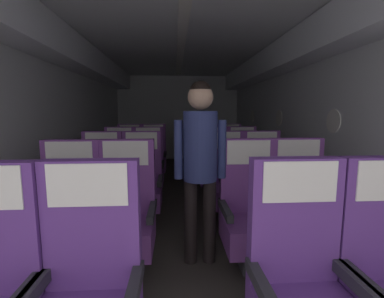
{
  "coord_description": "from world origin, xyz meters",
  "views": [
    {
      "loc": [
        -0.1,
        0.25,
        1.29
      ],
      "look_at": [
        0.12,
        3.67,
        0.82
      ],
      "focal_mm": 25.12,
      "sensor_mm": 36.0,
      "label": 1
    }
  ],
  "objects_px": {
    "seat_d_left_aisle": "(148,168)",
    "seat_d_right_window": "(214,167)",
    "seat_b_left_aisle": "(126,217)",
    "seat_d_left_window": "(119,168)",
    "seat_a_right_window": "(303,292)",
    "seat_c_right_window": "(226,184)",
    "seat_b_left_window": "(69,219)",
    "seat_b_right_window": "(250,215)",
    "seat_c_left_window": "(101,186)",
    "seat_e_left_window": "(130,157)",
    "seat_c_right_aisle": "(263,183)",
    "seat_d_right_aisle": "(243,167)",
    "flight_attendant": "(200,155)",
    "seat_e_right_window": "(206,157)",
    "seat_e_left_aisle": "(154,157)",
    "seat_b_right_aisle": "(300,213)",
    "seat_e_right_aisle": "(230,156)",
    "seat_c_left_aisle": "(142,185)"
  },
  "relations": [
    {
      "from": "seat_c_left_window",
      "to": "seat_d_left_window",
      "type": "xyz_separation_m",
      "value": [
        0.01,
        0.97,
        0.0
      ]
    },
    {
      "from": "seat_b_left_aisle",
      "to": "seat_e_right_window",
      "type": "xyz_separation_m",
      "value": [
        0.99,
        2.91,
        0.0
      ]
    },
    {
      "from": "seat_e_left_window",
      "to": "seat_e_left_aisle",
      "type": "relative_size",
      "value": 1.0
    },
    {
      "from": "seat_b_left_window",
      "to": "seat_c_right_aisle",
      "type": "height_order",
      "value": "same"
    },
    {
      "from": "seat_b_right_window",
      "to": "flight_attendant",
      "type": "relative_size",
      "value": 0.69
    },
    {
      "from": "seat_b_left_aisle",
      "to": "seat_c_right_window",
      "type": "height_order",
      "value": "same"
    },
    {
      "from": "seat_b_right_aisle",
      "to": "seat_e_right_aisle",
      "type": "xyz_separation_m",
      "value": [
        0.01,
        2.92,
        0.0
      ]
    },
    {
      "from": "seat_d_left_aisle",
      "to": "seat_e_left_aisle",
      "type": "bearing_deg",
      "value": 89.61
    },
    {
      "from": "seat_d_left_window",
      "to": "seat_d_left_aisle",
      "type": "bearing_deg",
      "value": -1.22
    },
    {
      "from": "flight_attendant",
      "to": "seat_c_right_aisle",
      "type": "bearing_deg",
      "value": 31.52
    },
    {
      "from": "seat_d_left_aisle",
      "to": "flight_attendant",
      "type": "distance_m",
      "value": 2.0
    },
    {
      "from": "seat_b_right_aisle",
      "to": "seat_c_right_window",
      "type": "bearing_deg",
      "value": 115.2
    },
    {
      "from": "seat_a_right_window",
      "to": "seat_c_left_window",
      "type": "height_order",
      "value": "same"
    },
    {
      "from": "seat_a_right_window",
      "to": "seat_d_left_window",
      "type": "bearing_deg",
      "value": 116.26
    },
    {
      "from": "seat_d_left_aisle",
      "to": "seat_b_left_window",
      "type": "bearing_deg",
      "value": -102.61
    },
    {
      "from": "seat_d_left_window",
      "to": "seat_c_right_window",
      "type": "bearing_deg",
      "value": -34.12
    },
    {
      "from": "seat_c_left_window",
      "to": "seat_c_right_window",
      "type": "bearing_deg",
      "value": -0.15
    },
    {
      "from": "seat_c_left_window",
      "to": "seat_e_right_aisle",
      "type": "xyz_separation_m",
      "value": [
        1.9,
        1.95,
        0.0
      ]
    },
    {
      "from": "seat_b_right_window",
      "to": "flight_attendant",
      "type": "bearing_deg",
      "value": 165.85
    },
    {
      "from": "seat_b_right_aisle",
      "to": "seat_c_right_aisle",
      "type": "bearing_deg",
      "value": 90.16
    },
    {
      "from": "seat_c_left_aisle",
      "to": "seat_e_left_aisle",
      "type": "height_order",
      "value": "same"
    },
    {
      "from": "seat_c_left_window",
      "to": "seat_e_right_aisle",
      "type": "bearing_deg",
      "value": 45.74
    },
    {
      "from": "seat_b_left_window",
      "to": "seat_b_right_window",
      "type": "relative_size",
      "value": 1.0
    },
    {
      "from": "seat_d_left_aisle",
      "to": "seat_d_right_window",
      "type": "height_order",
      "value": "same"
    },
    {
      "from": "seat_d_right_aisle",
      "to": "seat_c_left_window",
      "type": "bearing_deg",
      "value": -152.93
    },
    {
      "from": "seat_b_right_window",
      "to": "seat_d_right_aisle",
      "type": "bearing_deg",
      "value": 77.3
    },
    {
      "from": "seat_a_right_window",
      "to": "seat_d_right_window",
      "type": "xyz_separation_m",
      "value": [
        0.0,
        2.92,
        0.0
      ]
    },
    {
      "from": "seat_b_left_window",
      "to": "seat_e_left_window",
      "type": "height_order",
      "value": "same"
    },
    {
      "from": "seat_b_right_window",
      "to": "seat_d_right_aisle",
      "type": "relative_size",
      "value": 1.0
    },
    {
      "from": "seat_d_right_aisle",
      "to": "seat_b_left_window",
      "type": "bearing_deg",
      "value": -134.06
    },
    {
      "from": "seat_b_left_aisle",
      "to": "seat_c_left_window",
      "type": "distance_m",
      "value": 1.07
    },
    {
      "from": "seat_d_left_window",
      "to": "seat_d_left_aisle",
      "type": "height_order",
      "value": "same"
    },
    {
      "from": "seat_c_left_aisle",
      "to": "seat_c_right_aisle",
      "type": "xyz_separation_m",
      "value": [
        1.43,
        0.0,
        0.0
      ]
    },
    {
      "from": "seat_d_left_aisle",
      "to": "seat_e_right_window",
      "type": "distance_m",
      "value": 1.4
    },
    {
      "from": "seat_b_left_window",
      "to": "seat_c_right_window",
      "type": "bearing_deg",
      "value": 34.27
    },
    {
      "from": "seat_d_right_aisle",
      "to": "seat_e_left_window",
      "type": "distance_m",
      "value": 2.13
    },
    {
      "from": "seat_d_left_aisle",
      "to": "seat_d_right_window",
      "type": "relative_size",
      "value": 1.0
    },
    {
      "from": "seat_e_left_window",
      "to": "flight_attendant",
      "type": "distance_m",
      "value": 3.06
    },
    {
      "from": "seat_b_left_window",
      "to": "seat_b_left_aisle",
      "type": "xyz_separation_m",
      "value": [
        0.44,
        0.01,
        0.0
      ]
    },
    {
      "from": "seat_c_left_aisle",
      "to": "seat_e_left_aisle",
      "type": "distance_m",
      "value": 1.94
    },
    {
      "from": "seat_b_right_window",
      "to": "seat_d_right_window",
      "type": "xyz_separation_m",
      "value": [
        -0.01,
        1.97,
        0.0
      ]
    },
    {
      "from": "seat_b_left_window",
      "to": "seat_c_left_window",
      "type": "distance_m",
      "value": 0.98
    },
    {
      "from": "seat_b_left_window",
      "to": "seat_b_right_window",
      "type": "bearing_deg",
      "value": 0.05
    },
    {
      "from": "seat_c_right_window",
      "to": "seat_e_left_window",
      "type": "relative_size",
      "value": 1.0
    },
    {
      "from": "seat_b_right_aisle",
      "to": "seat_a_right_window",
      "type": "bearing_deg",
      "value": -114.82
    },
    {
      "from": "seat_c_right_aisle",
      "to": "seat_d_left_window",
      "type": "distance_m",
      "value": 2.12
    },
    {
      "from": "seat_c_left_window",
      "to": "seat_e_left_window",
      "type": "xyz_separation_m",
      "value": [
        0.0,
        1.95,
        0.0
      ]
    },
    {
      "from": "seat_a_right_window",
      "to": "seat_d_right_window",
      "type": "bearing_deg",
      "value": 89.99
    },
    {
      "from": "seat_a_right_window",
      "to": "seat_c_right_window",
      "type": "height_order",
      "value": "same"
    },
    {
      "from": "seat_b_left_aisle",
      "to": "seat_d_left_window",
      "type": "distance_m",
      "value": 1.99
    }
  ]
}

